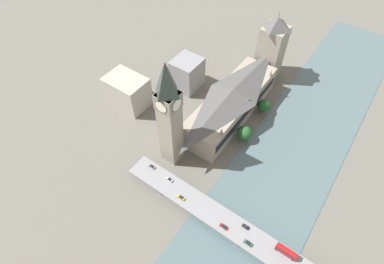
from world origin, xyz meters
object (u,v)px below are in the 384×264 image
at_px(car_southbound_lead, 246,227).
at_px(car_southbound_tail, 169,180).
at_px(victoria_tower, 271,48).
at_px(double_decker_bus_lead, 286,251).
at_px(road_bridge, 242,233).
at_px(car_northbound_mid, 248,243).
at_px(car_southbound_mid, 224,226).
at_px(clock_tower, 169,114).
at_px(car_southbound_extra, 152,167).
at_px(car_northbound_tail, 181,197).
at_px(parliament_hall, 232,102).

xyz_separation_m(car_southbound_lead, car_southbound_tail, (50.43, 1.02, 0.00)).
relative_size(victoria_tower, double_decker_bus_lead, 5.03).
bearing_deg(victoria_tower, road_bridge, 111.43).
distance_m(double_decker_bus_lead, car_northbound_mid, 18.73).
bearing_deg(car_northbound_mid, car_southbound_tail, -5.95).
height_order(road_bridge, car_southbound_mid, car_southbound_mid).
xyz_separation_m(clock_tower, double_decker_bus_lead, (-84.68, 17.02, -31.38)).
relative_size(car_southbound_mid, car_southbound_extra, 1.04).
bearing_deg(car_southbound_mid, double_decker_bus_lead, -168.82).
bearing_deg(car_northbound_mid, car_northbound_tail, -0.71).
bearing_deg(parliament_hall, car_northbound_mid, 126.07).
bearing_deg(clock_tower, car_southbound_extra, 81.02).
distance_m(clock_tower, car_southbound_mid, 66.55).
xyz_separation_m(road_bridge, car_northbound_tail, (38.20, 2.79, 1.71)).
bearing_deg(car_southbound_mid, clock_tower, -23.94).
relative_size(clock_tower, road_bridge, 0.50).
bearing_deg(victoria_tower, car_northbound_mid, 112.77).
bearing_deg(car_southbound_extra, clock_tower, -98.98).
height_order(double_decker_bus_lead, car_southbound_mid, double_decker_bus_lead).
bearing_deg(parliament_hall, car_southbound_extra, 78.50).
xyz_separation_m(parliament_hall, car_southbound_mid, (-41.09, 76.28, -6.43)).
xyz_separation_m(victoria_tower, double_decker_bus_lead, (-73.21, 126.34, -16.84)).
bearing_deg(road_bridge, car_southbound_tail, -2.79).
xyz_separation_m(car_northbound_tail, car_southbound_extra, (26.76, -6.22, 0.01)).
distance_m(car_northbound_tail, car_southbound_mid, 28.51).
relative_size(victoria_tower, car_southbound_extra, 12.51).
bearing_deg(parliament_hall, double_decker_bus_lead, 136.28).
height_order(car_northbound_tail, car_southbound_lead, car_southbound_lead).
bearing_deg(car_northbound_mid, car_southbound_extra, -5.52).
relative_size(double_decker_bus_lead, car_northbound_mid, 2.42).
bearing_deg(victoria_tower, clock_tower, 84.01).
bearing_deg(car_southbound_tail, road_bridge, 177.21).
distance_m(clock_tower, car_northbound_tail, 47.17).
bearing_deg(car_southbound_mid, car_southbound_lead, -144.95).
height_order(clock_tower, car_southbound_tail, clock_tower).
xyz_separation_m(parliament_hall, car_southbound_extra, (14.18, 69.71, -6.41)).
xyz_separation_m(car_southbound_mid, car_southbound_extra, (55.27, -6.57, 0.03)).
height_order(clock_tower, car_northbound_mid, clock_tower).
xyz_separation_m(double_decker_bus_lead, car_southbound_lead, (22.61, -0.30, -2.00)).
bearing_deg(double_decker_bus_lead, car_southbound_mid, 11.18).
xyz_separation_m(parliament_hall, victoria_tower, (0.06, -56.39, 12.43)).
distance_m(road_bridge, car_northbound_mid, 6.18).
xyz_separation_m(clock_tower, car_southbound_extra, (2.65, 16.78, -33.37)).
distance_m(car_northbound_mid, car_northbound_tail, 43.12).
height_order(car_northbound_mid, car_southbound_lead, car_southbound_lead).
height_order(victoria_tower, road_bridge, victoria_tower).
bearing_deg(car_southbound_tail, car_southbound_mid, 172.20).
xyz_separation_m(parliament_hall, road_bridge, (-50.78, 73.14, -8.13)).
bearing_deg(car_southbound_extra, double_decker_bus_lead, 179.84).
relative_size(clock_tower, car_southbound_lead, 19.15).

